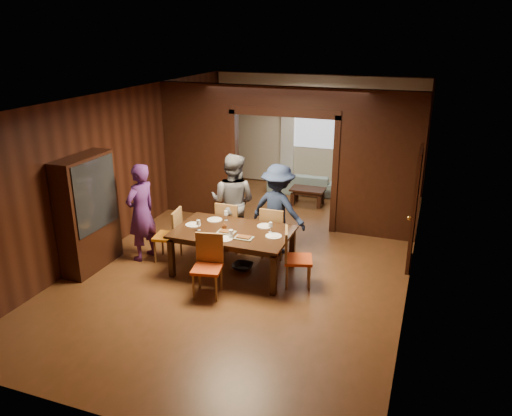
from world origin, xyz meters
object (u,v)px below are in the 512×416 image
at_px(chair_far_r, 275,231).
at_px(dining_table, 233,251).
at_px(person_purple, 141,212).
at_px(hutch, 88,213).
at_px(chair_left, 167,235).
at_px(person_grey, 233,202).
at_px(chair_near, 207,267).
at_px(coffee_table, 308,196).
at_px(chair_right, 298,258).
at_px(person_navy, 278,209).
at_px(chair_far_l, 231,225).
at_px(sofa, 304,183).

bearing_deg(chair_far_r, dining_table, 60.68).
xyz_separation_m(person_purple, hutch, (-0.65, -0.61, 0.11)).
bearing_deg(hutch, chair_left, 32.28).
xyz_separation_m(person_grey, chair_near, (0.31, -1.81, -0.44)).
height_order(coffee_table, chair_left, chair_left).
height_order(chair_far_r, hutch, hutch).
bearing_deg(chair_left, chair_right, 79.07).
height_order(person_navy, hutch, hutch).
xyz_separation_m(coffee_table, chair_far_r, (0.13, -2.96, 0.28)).
relative_size(person_purple, chair_left, 1.83).
bearing_deg(chair_far_r, person_navy, -91.01).
xyz_separation_m(chair_right, chair_far_l, (-1.56, 0.92, 0.00)).
distance_m(sofa, chair_right, 4.91).
bearing_deg(chair_far_r, chair_right, 126.72).
height_order(person_grey, chair_right, person_grey).
distance_m(chair_right, chair_near, 1.48).
height_order(sofa, coffee_table, sofa).
bearing_deg(hutch, sofa, 65.85).
bearing_deg(chair_near, person_navy, 62.88).
xyz_separation_m(chair_far_r, hutch, (-2.86, -1.51, 0.52)).
height_order(dining_table, chair_right, chair_right).
relative_size(chair_far_r, chair_near, 1.00).
distance_m(chair_far_r, chair_near, 1.81).
relative_size(chair_far_l, hutch, 0.48).
bearing_deg(person_navy, chair_right, 136.68).
height_order(person_grey, sofa, person_grey).
xyz_separation_m(chair_left, chair_right, (2.46, -0.11, 0.00)).
xyz_separation_m(person_navy, chair_left, (-1.76, -1.00, -0.36)).
relative_size(person_grey, chair_far_l, 1.90).
bearing_deg(person_navy, chair_left, 44.09).
relative_size(person_grey, chair_near, 1.90).
xyz_separation_m(person_purple, sofa, (1.74, 4.74, -0.63)).
distance_m(dining_table, chair_far_r, 0.98).
distance_m(chair_left, chair_near, 1.52).
bearing_deg(dining_table, chair_near, -94.81).
xyz_separation_m(person_purple, chair_right, (2.91, -0.02, -0.40)).
relative_size(person_purple, person_navy, 1.05).
relative_size(chair_far_l, chair_near, 1.00).
distance_m(person_purple, dining_table, 1.81).
bearing_deg(chair_far_r, hutch, 27.27).
distance_m(chair_near, hutch, 2.39).
xyz_separation_m(person_navy, dining_table, (-0.47, -1.04, -0.47)).
bearing_deg(coffee_table, chair_near, -94.97).
distance_m(person_purple, coffee_table, 4.44).
relative_size(dining_table, chair_right, 2.02).
xyz_separation_m(chair_left, chair_far_r, (1.76, 0.81, 0.00)).
bearing_deg(dining_table, sofa, 89.96).
height_order(person_grey, person_navy, person_grey).
distance_m(person_grey, chair_far_l, 0.45).
bearing_deg(sofa, chair_far_r, 95.63).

